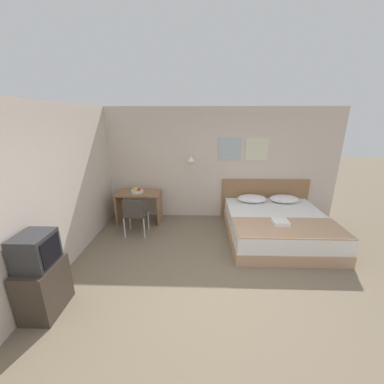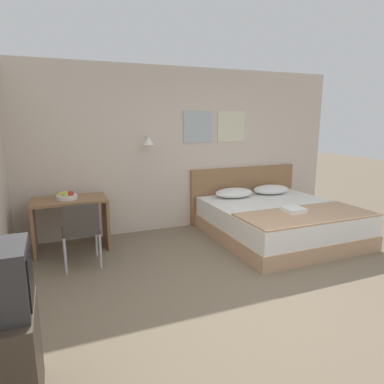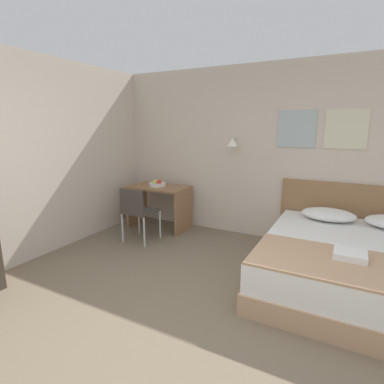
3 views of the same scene
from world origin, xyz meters
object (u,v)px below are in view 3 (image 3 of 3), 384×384
Objects in this scene: desk at (159,200)px; desk_chair at (137,210)px; folded_towel_near_foot at (350,254)px; headboard at (359,220)px; fruit_bowl at (157,184)px; pillow_left at (328,214)px; bed at (358,268)px; throw_blanket at (363,267)px.

desk_chair reaches higher than desk.
folded_towel_near_foot is at bearing -9.24° from desk_chair.
fruit_bowl is at bearing -173.01° from headboard.
desk is at bearing -178.79° from pillow_left.
desk is (-2.66, -0.06, -0.09)m from pillow_left.
fruit_bowl is at bearing -178.60° from pillow_left.
headboard reaches higher than bed.
pillow_left is (-0.38, 0.77, 0.34)m from bed.
headboard is 7.33× the size of fruit_bowl.
headboard is at bearing 20.10° from desk_chair.
folded_towel_near_foot reaches higher than bed.
bed is 1.10m from headboard.
pillow_left reaches higher than bed.
desk reaches higher than folded_towel_near_foot.
desk is 1.20× the size of desk_chair.
pillow_left is 2.35× the size of fruit_bowl.
desk is 3.52× the size of fruit_bowl.
folded_towel_near_foot is (-0.11, 0.15, 0.04)m from throw_blanket.
fruit_bowl is (-2.96, 1.17, 0.21)m from folded_towel_near_foot.
throw_blanket is 6.78× the size of folded_towel_near_foot.
bed is 3.18m from fruit_bowl.
fruit_bowl is (-3.06, 0.70, 0.52)m from bed.
bed is 0.92m from pillow_left.
folded_towel_near_foot is (-0.11, -0.46, 0.32)m from bed.
fruit_bowl reaches higher than throw_blanket.
pillow_left is at bearing 1.21° from desk.
pillow_left is 2.38× the size of folded_towel_near_foot.
throw_blanket is 6.70× the size of fruit_bowl.
desk is at bearing 96.68° from desk_chair.
bed is 0.67m from throw_blanket.
desk_chair is at bearing -179.99° from bed.
headboard is at bearing 39.52° from pillow_left.
desk is at bearing 156.44° from throw_blanket.
desk_chair is at bearing -83.32° from desk.
fruit_bowl is at bearing 158.45° from folded_towel_near_foot.
pillow_left is at bearing 1.40° from fruit_bowl.
fruit_bowl reaches higher than desk.
desk_chair is 2.94× the size of fruit_bowl.
desk reaches higher than throw_blanket.
desk_chair is at bearing -163.35° from pillow_left.
throw_blanket is (0.38, -1.38, -0.06)m from pillow_left.
pillow_left is 2.69m from fruit_bowl.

